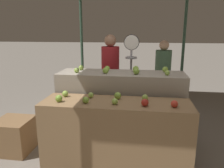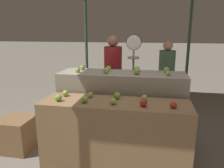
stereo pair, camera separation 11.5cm
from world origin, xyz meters
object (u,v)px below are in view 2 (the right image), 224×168
(produce_scale, at_px, (133,62))
(person_customer_left, at_px, (166,72))
(wooden_crate_side, at_px, (17,134))
(person_vendor_at_scale, at_px, (113,72))

(produce_scale, xyz_separation_m, person_customer_left, (0.63, 0.88, -0.32))
(person_customer_left, bearing_deg, wooden_crate_side, 34.61)
(produce_scale, bearing_deg, person_vendor_at_scale, 149.42)
(person_customer_left, bearing_deg, produce_scale, 47.66)
(person_vendor_at_scale, xyz_separation_m, person_customer_left, (1.04, 0.65, -0.08))
(person_customer_left, xyz_separation_m, wooden_crate_side, (-2.26, -2.00, -0.65))
(produce_scale, xyz_separation_m, person_vendor_at_scale, (-0.41, 0.24, -0.24))
(person_customer_left, relative_size, wooden_crate_side, 3.16)
(person_customer_left, height_order, wooden_crate_side, person_customer_left)
(person_vendor_at_scale, bearing_deg, person_customer_left, -160.48)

